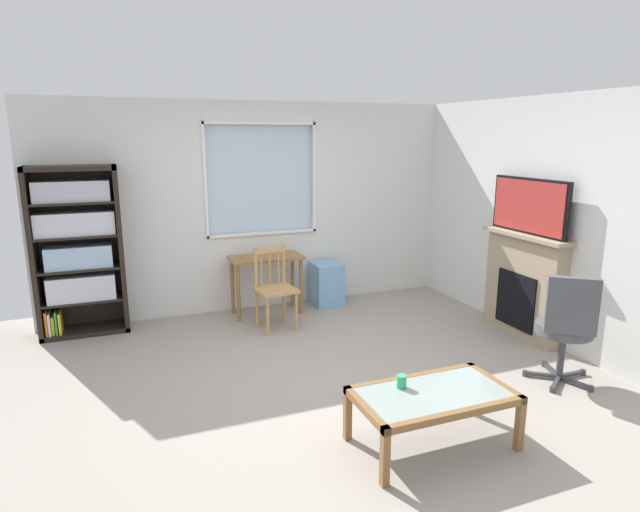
{
  "coord_description": "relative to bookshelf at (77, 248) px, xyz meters",
  "views": [
    {
      "loc": [
        -1.59,
        -3.97,
        2.12
      ],
      "look_at": [
        0.15,
        0.47,
        1.03
      ],
      "focal_mm": 29.66,
      "sensor_mm": 36.0,
      "label": 1
    }
  ],
  "objects": [
    {
      "name": "ground",
      "position": [
        1.99,
        -2.09,
        -0.96
      ],
      "size": [
        6.03,
        5.66,
        0.02
      ],
      "primitive_type": "cube",
      "color": "#9E9389"
    },
    {
      "name": "wall_back_with_window",
      "position": [
        1.98,
        0.24,
        0.27
      ],
      "size": [
        5.03,
        0.15,
        2.52
      ],
      "color": "silver",
      "rests_on": "ground"
    },
    {
      "name": "wall_right",
      "position": [
        4.56,
        -2.09,
        0.31
      ],
      "size": [
        0.12,
        4.86,
        2.52
      ],
      "primitive_type": "cube",
      "color": "silver",
      "rests_on": "ground"
    },
    {
      "name": "bookshelf",
      "position": [
        0.0,
        0.0,
        0.0
      ],
      "size": [
        0.9,
        0.38,
        1.82
      ],
      "color": "black",
      "rests_on": "ground"
    },
    {
      "name": "desk_under_window",
      "position": [
        2.04,
        -0.11,
        -0.37
      ],
      "size": [
        0.87,
        0.42,
        0.71
      ],
      "color": "olive",
      "rests_on": "ground"
    },
    {
      "name": "wooden_chair",
      "position": [
        1.99,
        -0.62,
        -0.49
      ],
      "size": [
        0.46,
        0.44,
        0.9
      ],
      "color": "tan",
      "rests_on": "ground"
    },
    {
      "name": "plastic_drawer_unit",
      "position": [
        2.84,
        -0.06,
        -0.68
      ],
      "size": [
        0.35,
        0.4,
        0.54
      ],
      "primitive_type": "cube",
      "color": "#72ADDB",
      "rests_on": "ground"
    },
    {
      "name": "fireplace",
      "position": [
        4.41,
        -1.8,
        -0.39
      ],
      "size": [
        0.26,
        1.11,
        1.12
      ],
      "color": "tan",
      "rests_on": "ground"
    },
    {
      "name": "tv",
      "position": [
        4.39,
        -1.8,
        0.46
      ],
      "size": [
        0.06,
        1.02,
        0.57
      ],
      "color": "black",
      "rests_on": "fireplace"
    },
    {
      "name": "office_chair",
      "position": [
        3.9,
        -2.87,
        -0.4
      ],
      "size": [
        0.62,
        0.62,
        1.0
      ],
      "color": "#4C4C51",
      "rests_on": "ground"
    },
    {
      "name": "coffee_table",
      "position": [
        2.34,
        -3.25,
        -0.6
      ],
      "size": [
        1.09,
        0.61,
        0.4
      ],
      "color": "#8C9E99",
      "rests_on": "ground"
    },
    {
      "name": "sippy_cup",
      "position": [
        2.17,
        -3.11,
        -0.5
      ],
      "size": [
        0.07,
        0.07,
        0.09
      ],
      "primitive_type": "cylinder",
      "color": "#33B770",
      "rests_on": "coffee_table"
    }
  ]
}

